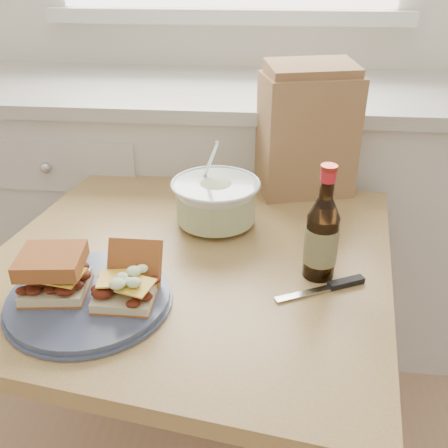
# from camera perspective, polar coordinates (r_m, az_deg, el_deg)

# --- Properties ---
(cabinet_run) EXTENTS (2.50, 0.64, 0.94)m
(cabinet_run) POSITION_cam_1_polar(r_m,az_deg,el_deg) (1.89, -0.50, 1.69)
(cabinet_run) COLOR silver
(cabinet_run) RESTS_ON ground
(dining_table) EXTENTS (1.00, 1.00, 0.73)m
(dining_table) POSITION_cam_1_polar(r_m,az_deg,el_deg) (1.20, -3.54, -7.58)
(dining_table) COLOR tan
(dining_table) RESTS_ON ground
(plate) EXTENTS (0.31, 0.31, 0.02)m
(plate) POSITION_cam_1_polar(r_m,az_deg,el_deg) (1.01, -15.14, -8.25)
(plate) COLOR #404B68
(plate) RESTS_ON dining_table
(sandwich_left) EXTENTS (0.13, 0.12, 0.09)m
(sandwich_left) POSITION_cam_1_polar(r_m,az_deg,el_deg) (1.01, -18.91, -5.31)
(sandwich_left) COLOR beige
(sandwich_left) RESTS_ON plate
(sandwich_right) EXTENTS (0.11, 0.15, 0.09)m
(sandwich_right) POSITION_cam_1_polar(r_m,az_deg,el_deg) (0.97, -10.89, -6.30)
(sandwich_right) COLOR beige
(sandwich_right) RESTS_ON plate
(coleslaw_bowl) EXTENTS (0.22, 0.22, 0.22)m
(coleslaw_bowl) POSITION_cam_1_polar(r_m,az_deg,el_deg) (1.23, -0.94, 2.36)
(coleslaw_bowl) COLOR silver
(coleslaw_bowl) RESTS_ON dining_table
(beer_bottle) EXTENTS (0.07, 0.07, 0.25)m
(beer_bottle) POSITION_cam_1_polar(r_m,az_deg,el_deg) (1.03, 11.10, -1.39)
(beer_bottle) COLOR black
(beer_bottle) RESTS_ON dining_table
(knife) EXTENTS (0.19, 0.10, 0.01)m
(knife) POSITION_cam_1_polar(r_m,az_deg,el_deg) (1.04, 12.61, -6.85)
(knife) COLOR silver
(knife) RESTS_ON dining_table
(paper_bag) EXTENTS (0.28, 0.22, 0.32)m
(paper_bag) POSITION_cam_1_polar(r_m,az_deg,el_deg) (1.39, 9.42, 9.99)
(paper_bag) COLOR tan
(paper_bag) RESTS_ON dining_table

